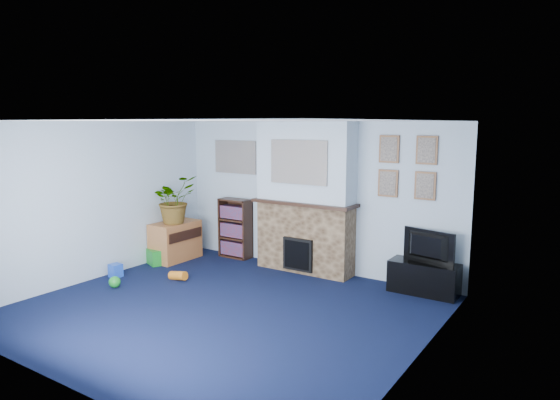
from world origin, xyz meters
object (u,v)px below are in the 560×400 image
Objects in this scene: tv_stand at (424,278)px; television at (426,246)px; sideboard at (175,240)px; bookshelf at (236,229)px.

television is at bearing 90.00° from tv_stand.
television is 4.25m from sideboard.
tv_stand is 0.45m from television.
bookshelf is at bearing 178.72° from tv_stand.
tv_stand is at bearing 103.31° from television.
tv_stand is 1.22× the size of television.
sideboard is at bearing -171.29° from tv_stand.
bookshelf is at bearing 12.36° from television.
television is at bearing 8.97° from sideboard.
sideboard is (-4.19, -0.64, 0.12)m from tv_stand.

